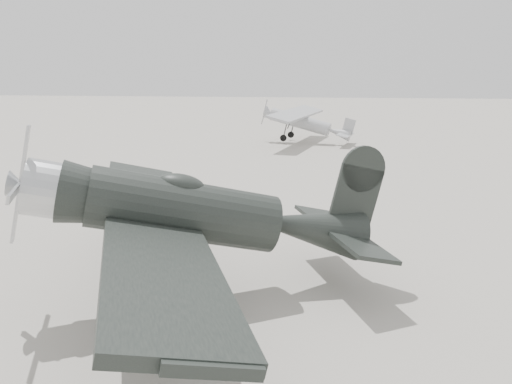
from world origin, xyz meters
TOP-DOWN VIEW (x-y plane):
  - ground at (0.00, 0.00)m, footprint 160.00×160.00m
  - lowwing_monoplane at (-2.13, -1.81)m, footprint 9.35×12.53m
  - highwing_monoplane at (-0.08, 24.56)m, footprint 7.13×9.96m

SIDE VIEW (x-z plane):
  - ground at x=0.00m, z-range 0.00..0.00m
  - highwing_monoplane at x=-0.08m, z-range 0.35..3.17m
  - lowwing_monoplane at x=-2.13m, z-range 0.12..4.22m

